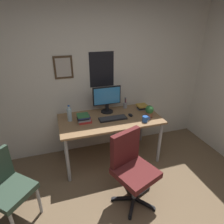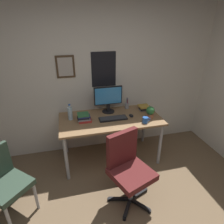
# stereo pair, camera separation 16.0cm
# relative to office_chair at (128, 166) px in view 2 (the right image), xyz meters

# --- Properties ---
(wall_back) EXTENTS (4.40, 0.10, 2.60)m
(wall_back) POSITION_rel_office_chair_xyz_m (-0.24, 1.33, 0.77)
(wall_back) COLOR silver
(wall_back) RESTS_ON ground_plane
(desk) EXTENTS (1.57, 0.79, 0.76)m
(desk) POSITION_rel_office_chair_xyz_m (-0.01, 0.86, 0.15)
(desk) COLOR #936D47
(desk) RESTS_ON ground_plane
(office_chair) EXTENTS (0.59, 0.60, 0.95)m
(office_chair) POSITION_rel_office_chair_xyz_m (0.00, 0.00, 0.00)
(office_chair) COLOR #591E1E
(office_chair) RESTS_ON ground_plane
(side_chair) EXTENTS (0.59, 0.59, 0.88)m
(side_chair) POSITION_rel_office_chair_xyz_m (-1.43, 0.14, -0.03)
(side_chair) COLOR #334738
(side_chair) RESTS_ON ground_plane
(monitor) EXTENTS (0.46, 0.20, 0.43)m
(monitor) POSITION_rel_office_chair_xyz_m (0.01, 1.10, 0.47)
(monitor) COLOR black
(monitor) RESTS_ON desk
(keyboard) EXTENTS (0.43, 0.15, 0.03)m
(keyboard) POSITION_rel_office_chair_xyz_m (0.02, 0.81, 0.24)
(keyboard) COLOR black
(keyboard) RESTS_ON desk
(computer_mouse) EXTENTS (0.06, 0.11, 0.04)m
(computer_mouse) POSITION_rel_office_chair_xyz_m (0.32, 0.83, 0.25)
(computer_mouse) COLOR black
(computer_mouse) RESTS_ON desk
(water_bottle) EXTENTS (0.07, 0.07, 0.25)m
(water_bottle) POSITION_rel_office_chair_xyz_m (-0.61, 0.96, 0.34)
(water_bottle) COLOR silver
(water_bottle) RESTS_ON desk
(coffee_mug_near) EXTENTS (0.12, 0.09, 0.09)m
(coffee_mug_near) POSITION_rel_office_chair_xyz_m (0.46, 0.59, 0.27)
(coffee_mug_near) COLOR #2659B2
(coffee_mug_near) RESTS_ON desk
(potted_plant) EXTENTS (0.13, 0.13, 0.19)m
(potted_plant) POSITION_rel_office_chair_xyz_m (0.58, 0.71, 0.33)
(potted_plant) COLOR brown
(potted_plant) RESTS_ON desk
(pen_cup) EXTENTS (0.07, 0.07, 0.20)m
(pen_cup) POSITION_rel_office_chair_xyz_m (0.35, 1.16, 0.28)
(pen_cup) COLOR #9EA0A5
(pen_cup) RESTS_ON desk
(book_stack_left) EXTENTS (0.20, 0.18, 0.11)m
(book_stack_left) POSITION_rel_office_chair_xyz_m (-0.42, 0.86, 0.28)
(book_stack_left) COLOR #B22D28
(book_stack_left) RESTS_ON desk
(book_stack_right) EXTENTS (0.21, 0.16, 0.08)m
(book_stack_right) POSITION_rel_office_chair_xyz_m (0.62, 1.01, 0.27)
(book_stack_right) COLOR gray
(book_stack_right) RESTS_ON desk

